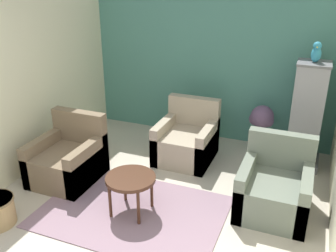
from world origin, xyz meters
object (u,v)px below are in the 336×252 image
at_px(armchair_right, 274,189).
at_px(parrot, 316,53).
at_px(potted_plant, 261,122).
at_px(armchair_middle, 187,141).
at_px(armchair_left, 68,160).
at_px(birdcage, 306,117).
at_px(coffee_table, 131,181).

xyz_separation_m(armchair_right, parrot, (0.21, 1.26, 1.32)).
relative_size(parrot, potted_plant, 0.36).
bearing_deg(armchair_middle, armchair_right, -31.53).
bearing_deg(armchair_left, armchair_middle, 41.88).
bearing_deg(armchair_middle, birdcage, 15.62).
height_order(armchair_right, potted_plant, armchair_right).
bearing_deg(coffee_table, armchair_left, 161.91).
bearing_deg(armchair_right, armchair_middle, 148.47).
height_order(coffee_table, potted_plant, potted_plant).
relative_size(armchair_left, armchair_middle, 1.00).
bearing_deg(birdcage, parrot, 90.00).
relative_size(armchair_middle, potted_plant, 1.13).
relative_size(coffee_table, parrot, 2.09).
bearing_deg(birdcage, potted_plant, 166.95).
bearing_deg(parrot, armchair_middle, -164.30).
height_order(birdcage, parrot, parrot).
bearing_deg(potted_plant, parrot, -12.84).
xyz_separation_m(birdcage, potted_plant, (-0.60, 0.14, -0.22)).
distance_m(coffee_table, birdcage, 2.58).
height_order(birdcage, potted_plant, birdcage).
distance_m(coffee_table, parrot, 2.82).
bearing_deg(birdcage, armchair_right, -99.52).
bearing_deg(potted_plant, armchair_right, -74.43).
height_order(armchair_middle, parrot, parrot).
distance_m(armchair_right, potted_plant, 1.47).
distance_m(armchair_left, potted_plant, 2.79).
xyz_separation_m(coffee_table, armchair_right, (1.49, 0.65, -0.14)).
bearing_deg(armchair_right, birdcage, 80.48).
xyz_separation_m(coffee_table, armchair_middle, (0.14, 1.48, -0.14)).
bearing_deg(coffee_table, armchair_middle, 84.47).
height_order(armchair_middle, birdcage, birdcage).
height_order(armchair_right, armchair_middle, same).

